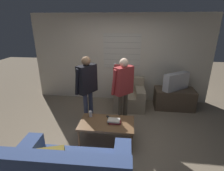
# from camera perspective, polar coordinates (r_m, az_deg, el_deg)

# --- Properties ---
(ground_plane) EXTENTS (16.00, 16.00, 0.00)m
(ground_plane) POSITION_cam_1_polar(r_m,az_deg,el_deg) (3.88, 0.13, -16.56)
(ground_plane) COLOR #7F705B
(wall_back) EXTENTS (5.20, 0.08, 2.55)m
(wall_back) POSITION_cam_1_polar(r_m,az_deg,el_deg) (5.23, 2.72, 8.74)
(wall_back) COLOR beige
(wall_back) RESTS_ON ground_plane
(armchair_beige) EXTENTS (0.87, 0.83, 0.83)m
(armchair_beige) POSITION_cam_1_polar(r_m,az_deg,el_deg) (4.98, 5.59, -3.48)
(armchair_beige) COLOR gray
(armchair_beige) RESTS_ON ground_plane
(coffee_table) EXTENTS (1.07, 0.62, 0.46)m
(coffee_table) POSITION_cam_1_polar(r_m,az_deg,el_deg) (3.52, -1.75, -12.50)
(coffee_table) COLOR brown
(coffee_table) RESTS_ON ground_plane
(tv_stand) EXTENTS (1.07, 0.57, 0.56)m
(tv_stand) POSITION_cam_1_polar(r_m,az_deg,el_deg) (5.22, 19.56, -4.05)
(tv_stand) COLOR #4C3D2D
(tv_stand) RESTS_ON ground_plane
(tv) EXTENTS (0.76, 0.64, 0.46)m
(tv) POSITION_cam_1_polar(r_m,az_deg,el_deg) (5.04, 20.21, 1.27)
(tv) COLOR #B2B2B7
(tv) RESTS_ON tv_stand
(person_left_standing) EXTENTS (0.52, 0.76, 1.63)m
(person_left_standing) POSITION_cam_1_polar(r_m,az_deg,el_deg) (3.90, -8.20, 0.75)
(person_left_standing) COLOR #33384C
(person_left_standing) RESTS_ON ground_plane
(person_right_standing) EXTENTS (0.49, 0.82, 1.61)m
(person_right_standing) POSITION_cam_1_polar(r_m,az_deg,el_deg) (3.82, 3.64, 0.25)
(person_right_standing) COLOR #4C4233
(person_right_standing) RESTS_ON ground_plane
(book_stack) EXTENTS (0.26, 0.18, 0.07)m
(book_stack) POSITION_cam_1_polar(r_m,az_deg,el_deg) (3.47, 0.79, -11.55)
(book_stack) COLOR maroon
(book_stack) RESTS_ON coffee_table
(soda_can) EXTENTS (0.07, 0.07, 0.13)m
(soda_can) POSITION_cam_1_polar(r_m,az_deg,el_deg) (3.69, -7.00, -9.17)
(soda_can) COLOR silver
(soda_can) RESTS_ON coffee_table
(spare_remote) EXTENTS (0.11, 0.13, 0.02)m
(spare_remote) POSITION_cam_1_polar(r_m,az_deg,el_deg) (3.64, -1.13, -10.37)
(spare_remote) COLOR black
(spare_remote) RESTS_ON coffee_table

